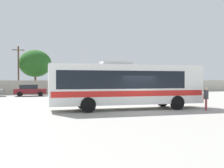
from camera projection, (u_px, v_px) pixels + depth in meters
ground_plane at (99, 100)px, 27.85m from camera, size 300.00×300.00×0.00m
perimeter_wall at (74, 87)px, 41.12m from camera, size 80.00×0.30×2.11m
coach_bus_white_red at (125, 84)px, 19.29m from camera, size 11.59×3.36×3.55m
attendant_by_bus_door at (206, 97)px, 18.81m from camera, size 0.48×0.48×1.67m
parked_car_second_maroon at (30, 90)px, 34.88m from camera, size 4.33×2.24×1.54m
parked_car_third_grey at (81, 90)px, 37.76m from camera, size 4.32×2.21×1.42m
utility_pole_near at (18, 69)px, 40.51m from camera, size 1.80×0.24×7.48m
roadside_tree_midleft at (35, 64)px, 43.07m from camera, size 5.28×5.28×7.16m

